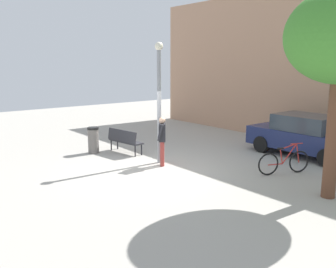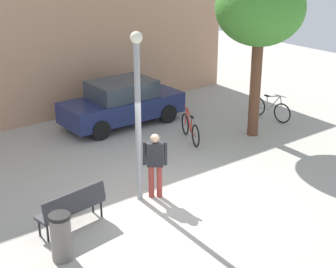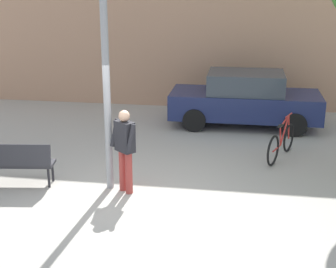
{
  "view_description": "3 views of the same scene",
  "coord_description": "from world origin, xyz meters",
  "px_view_note": "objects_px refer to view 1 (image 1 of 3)",
  "views": [
    {
      "loc": [
        9.52,
        -6.98,
        3.48
      ],
      "look_at": [
        -0.2,
        0.76,
        1.06
      ],
      "focal_mm": 39.64,
      "sensor_mm": 36.0,
      "label": 1
    },
    {
      "loc": [
        -6.89,
        -8.74,
        6.04
      ],
      "look_at": [
        0.87,
        1.32,
        1.18
      ],
      "focal_mm": 54.83,
      "sensor_mm": 36.0,
      "label": 2
    },
    {
      "loc": [
        2.04,
        -8.11,
        4.04
      ],
      "look_at": [
        0.54,
        1.35,
        0.96
      ],
      "focal_mm": 51.84,
      "sensor_mm": 36.0,
      "label": 3
    }
  ],
  "objects_px": {
    "lamppost": "(159,94)",
    "person_by_lamppost": "(162,138)",
    "park_bench": "(124,139)",
    "bicycle_red": "(284,162)",
    "trash_bin": "(93,140)",
    "parked_car_navy": "(305,136)"
  },
  "relations": [
    {
      "from": "lamppost",
      "to": "person_by_lamppost",
      "type": "height_order",
      "value": "lamppost"
    },
    {
      "from": "lamppost",
      "to": "park_bench",
      "type": "xyz_separation_m",
      "value": [
        -1.94,
        -0.23,
        -1.85
      ]
    },
    {
      "from": "bicycle_red",
      "to": "trash_bin",
      "type": "distance_m",
      "value": 7.09
    },
    {
      "from": "lamppost",
      "to": "person_by_lamppost",
      "type": "relative_size",
      "value": 2.47
    },
    {
      "from": "lamppost",
      "to": "park_bench",
      "type": "relative_size",
      "value": 2.5
    },
    {
      "from": "bicycle_red",
      "to": "lamppost",
      "type": "bearing_deg",
      "value": -147.25
    },
    {
      "from": "bicycle_red",
      "to": "parked_car_navy",
      "type": "height_order",
      "value": "parked_car_navy"
    },
    {
      "from": "parked_car_navy",
      "to": "park_bench",
      "type": "bearing_deg",
      "value": -132.07
    },
    {
      "from": "person_by_lamppost",
      "to": "parked_car_navy",
      "type": "distance_m",
      "value": 5.49
    },
    {
      "from": "person_by_lamppost",
      "to": "park_bench",
      "type": "height_order",
      "value": "person_by_lamppost"
    },
    {
      "from": "person_by_lamppost",
      "to": "trash_bin",
      "type": "height_order",
      "value": "person_by_lamppost"
    },
    {
      "from": "lamppost",
      "to": "bicycle_red",
      "type": "relative_size",
      "value": 2.44
    },
    {
      "from": "bicycle_red",
      "to": "trash_bin",
      "type": "height_order",
      "value": "trash_bin"
    },
    {
      "from": "park_bench",
      "to": "bicycle_red",
      "type": "distance_m",
      "value": 6.0
    },
    {
      "from": "lamppost",
      "to": "parked_car_navy",
      "type": "bearing_deg",
      "value": 61.44
    },
    {
      "from": "park_bench",
      "to": "parked_car_navy",
      "type": "distance_m",
      "value": 6.83
    },
    {
      "from": "bicycle_red",
      "to": "person_by_lamppost",
      "type": "bearing_deg",
      "value": -142.47
    },
    {
      "from": "trash_bin",
      "to": "parked_car_navy",
      "type": "bearing_deg",
      "value": 48.43
    },
    {
      "from": "lamppost",
      "to": "trash_bin",
      "type": "bearing_deg",
      "value": -156.62
    },
    {
      "from": "person_by_lamppost",
      "to": "lamppost",
      "type": "bearing_deg",
      "value": 156.6
    },
    {
      "from": "person_by_lamppost",
      "to": "bicycle_red",
      "type": "xyz_separation_m",
      "value": [
        3.15,
        2.42,
        -0.58
      ]
    },
    {
      "from": "bicycle_red",
      "to": "trash_bin",
      "type": "bearing_deg",
      "value": -151.11
    }
  ]
}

